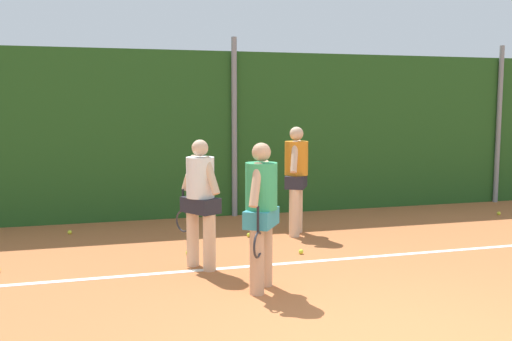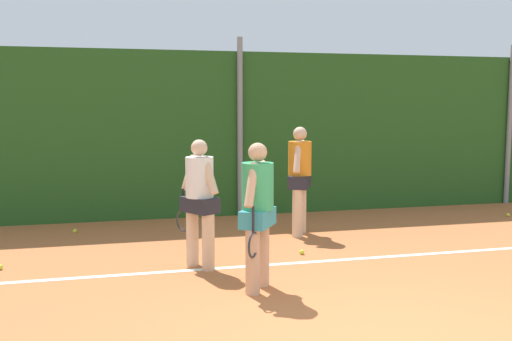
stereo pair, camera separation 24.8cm
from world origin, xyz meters
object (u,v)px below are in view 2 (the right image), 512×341
player_midcourt (199,197)px  tennis_ball_7 (252,235)px  tennis_ball_0 (189,252)px  tennis_ball_1 (302,252)px  tennis_ball_5 (75,231)px  player_backcourt_far (300,174)px  tennis_ball_2 (270,225)px  tennis_ball_4 (0,267)px  player_foreground_near (258,209)px  tennis_ball_8 (508,215)px

player_midcourt → tennis_ball_7: size_ratio=24.32×
tennis_ball_0 → tennis_ball_1: (1.49, -0.37, 0.00)m
tennis_ball_5 → tennis_ball_7: same height
player_backcourt_far → tennis_ball_2: 1.15m
tennis_ball_4 → tennis_ball_7: same height
tennis_ball_0 → tennis_ball_7: bearing=37.1°
player_foreground_near → tennis_ball_7: player_foreground_near is taller
tennis_ball_2 → tennis_ball_5: size_ratio=1.00×
player_foreground_near → tennis_ball_8: (5.45, 2.97, -0.87)m
player_midcourt → tennis_ball_5: player_midcourt is taller
tennis_ball_2 → tennis_ball_7: same height
tennis_ball_4 → tennis_ball_8: (8.35, 1.44, 0.00)m
player_backcourt_far → tennis_ball_1: size_ratio=25.59×
tennis_ball_0 → tennis_ball_2: same height
tennis_ball_7 → tennis_ball_4: bearing=-164.1°
tennis_ball_8 → tennis_ball_1: bearing=-159.9°
player_midcourt → player_backcourt_far: bearing=-81.0°
tennis_ball_0 → player_midcourt: bearing=-85.5°
tennis_ball_1 → tennis_ball_8: bearing=20.1°
tennis_ball_1 → tennis_ball_7: 1.25m
tennis_ball_1 → tennis_ball_0: bearing=166.1°
tennis_ball_5 → tennis_ball_8: size_ratio=1.00×
player_midcourt → tennis_ball_0: size_ratio=24.32×
tennis_ball_1 → tennis_ball_4: (-3.86, 0.20, 0.00)m
tennis_ball_5 → player_foreground_near: bearing=-58.6°
tennis_ball_0 → tennis_ball_1: 1.54m
tennis_ball_2 → tennis_ball_8: same height
player_foreground_near → tennis_ball_5: player_foreground_near is taller
player_backcourt_far → tennis_ball_8: (4.14, 0.47, -0.92)m
tennis_ball_0 → tennis_ball_2: 2.12m
player_backcourt_far → tennis_ball_5: player_backcourt_far is taller
tennis_ball_0 → player_foreground_near: bearing=-72.6°
player_backcourt_far → tennis_ball_7: (-0.77, 0.00, -0.92)m
tennis_ball_2 → player_backcourt_far: bearing=-65.2°
tennis_ball_7 → tennis_ball_8: 4.93m
tennis_ball_1 → tennis_ball_8: (4.49, 1.64, 0.00)m
tennis_ball_7 → tennis_ball_8: (4.91, 0.46, 0.00)m
player_midcourt → tennis_ball_0: 1.09m
player_foreground_near → player_midcourt: 1.14m
tennis_ball_2 → tennis_ball_5: 3.15m
tennis_ball_2 → tennis_ball_0: bearing=-137.0°
tennis_ball_5 → tennis_ball_8: (7.57, -0.49, 0.00)m
player_foreground_near → player_backcourt_far: bearing=-174.0°
player_backcourt_far → tennis_ball_2: size_ratio=25.59×
tennis_ball_4 → tennis_ball_7: bearing=15.9°
player_foreground_near → player_backcourt_far: (1.31, 2.51, 0.04)m
player_foreground_near → tennis_ball_2: bearing=-164.4°
player_backcourt_far → player_foreground_near: bearing=0.6°
player_backcourt_far → tennis_ball_0: (-1.84, -0.81, -0.92)m
player_midcourt → tennis_ball_8: (5.93, 1.94, -0.86)m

